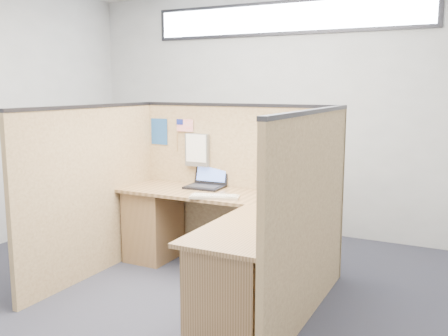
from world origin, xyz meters
The scene contains 14 objects.
floor centered at (0.00, 0.00, 0.00)m, with size 5.00×5.00×0.00m, color #1E1F2B.
wall_back centered at (0.00, 2.25, 1.40)m, with size 5.00×5.00×0.00m, color #A2A5A8.
clerestory_window centered at (0.00, 2.23, 2.45)m, with size 3.30×0.04×0.38m.
cubicle_partitions centered at (0.00, 0.43, 0.77)m, with size 2.06×1.83×1.53m.
l_desk centered at (0.18, 0.29, 0.39)m, with size 1.95×1.75×0.73m.
laptop centered at (-0.25, 0.88, 0.79)m, with size 0.36×0.35×0.25m.
keyboard centered at (0.04, 0.48, 0.74)m, with size 0.45×0.27×0.03m.
mouse centered at (0.75, 0.51, 0.75)m, with size 0.11×0.06×0.04m, color silver.
hand_forearm centered at (0.76, 0.37, 0.77)m, with size 0.11×0.38×0.08m.
blue_poster centered at (-0.86, 0.97, 1.23)m, with size 0.20×0.00×0.26m, color navy.
american_flag centered at (-0.57, 0.96, 1.30)m, with size 0.19×0.01×0.32m.
file_holder centered at (-0.40, 0.94, 1.07)m, with size 0.25×0.05×0.32m.
paper_left centered at (0.46, 0.97, 1.18)m, with size 0.24×0.00×0.31m, color white.
paper_right centered at (0.36, 0.97, 1.02)m, with size 0.21×0.00×0.27m, color white.
Camera 1 is at (2.02, -3.25, 1.68)m, focal length 40.00 mm.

